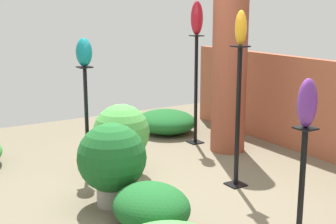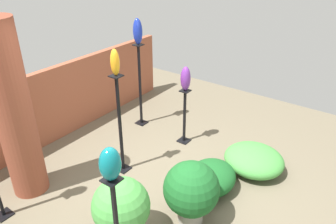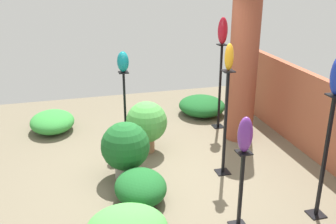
# 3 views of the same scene
# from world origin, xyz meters

# --- Properties ---
(ground_plane) EXTENTS (8.00, 8.00, 0.00)m
(ground_plane) POSITION_xyz_m (0.00, 0.00, 0.00)
(ground_plane) COLOR #6B604C
(brick_wall_back) EXTENTS (5.60, 0.12, 1.32)m
(brick_wall_back) POSITION_xyz_m (0.00, 2.46, 0.66)
(brick_wall_back) COLOR #9E5138
(brick_wall_back) RESTS_ON ground
(brick_pillar) EXTENTS (0.48, 0.48, 2.46)m
(brick_pillar) POSITION_xyz_m (-1.03, 1.61, 1.23)
(brick_pillar) COLOR brown
(brick_pillar) RESTS_ON ground
(pedestal_violet) EXTENTS (0.20, 0.20, 1.00)m
(pedestal_violet) POSITION_xyz_m (1.33, 0.52, 0.45)
(pedestal_violet) COLOR black
(pedestal_violet) RESTS_ON ground
(pedestal_amber) EXTENTS (0.20, 0.20, 1.58)m
(pedestal_amber) POSITION_xyz_m (0.08, 0.84, 0.74)
(pedestal_amber) COLOR black
(pedestal_amber) RESTS_ON ground
(pedestal_cobalt) EXTENTS (0.20, 0.20, 1.59)m
(pedestal_cobalt) POSITION_xyz_m (1.38, 1.56, 0.74)
(pedestal_cobalt) COLOR black
(pedestal_cobalt) RESTS_ON ground
(art_vase_violet) EXTENTS (0.16, 0.17, 0.42)m
(art_vase_violet) POSITION_xyz_m (1.33, 0.52, 1.21)
(art_vase_violet) COLOR #6B2D8C
(art_vase_violet) RESTS_ON pedestal_violet
(art_vase_teal) EXTENTS (0.21, 0.19, 0.34)m
(art_vase_teal) POSITION_xyz_m (-1.27, -0.39, 1.47)
(art_vase_teal) COLOR #0F727A
(art_vase_teal) RESTS_ON pedestal_teal
(art_vase_amber) EXTENTS (0.13, 0.12, 0.37)m
(art_vase_amber) POSITION_xyz_m (0.08, 0.84, 1.77)
(art_vase_amber) COLOR orange
(art_vase_amber) RESTS_ON pedestal_amber
(art_vase_cobalt) EXTENTS (0.16, 0.17, 0.45)m
(art_vase_cobalt) POSITION_xyz_m (1.38, 1.56, 1.82)
(art_vase_cobalt) COLOR #192D9E
(art_vase_cobalt) RESTS_ON pedestal_cobalt
(potted_plant_mid_right) EXTENTS (0.71, 0.71, 0.86)m
(potted_plant_mid_right) POSITION_xyz_m (-0.17, -0.58, 0.48)
(potted_plant_mid_right) COLOR gray
(potted_plant_mid_right) RESTS_ON ground
(potted_plant_near_pillar) EXTENTS (0.68, 0.68, 0.87)m
(potted_plant_near_pillar) POSITION_xyz_m (-0.92, -0.10, 0.51)
(potted_plant_near_pillar) COLOR #936B4C
(potted_plant_near_pillar) RESTS_ON ground
(foliage_bed_east) EXTENTS (0.80, 0.68, 0.41)m
(foliage_bed_east) POSITION_xyz_m (0.49, -0.50, 0.20)
(foliage_bed_east) COLOR #195923
(foliage_bed_east) RESTS_ON ground
(foliage_bed_west) EXTENTS (0.87, 0.93, 0.38)m
(foliage_bed_west) POSITION_xyz_m (1.28, -0.81, 0.19)
(foliage_bed_west) COLOR #479942
(foliage_bed_west) RESTS_ON ground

